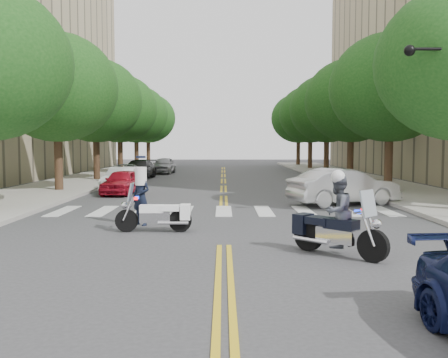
{
  "coord_description": "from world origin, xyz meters",
  "views": [
    {
      "loc": [
        -0.03,
        -12.56,
        2.6
      ],
      "look_at": [
        0.01,
        5.72,
        1.3
      ],
      "focal_mm": 40.0,
      "sensor_mm": 36.0,
      "label": 1
    }
  ],
  "objects_px": {
    "motorcycle_parked": "(160,215)",
    "officer_standing": "(141,197)",
    "motorcycle_police": "(335,218)",
    "convertible": "(344,187)"
  },
  "relations": [
    {
      "from": "motorcycle_police",
      "to": "convertible",
      "type": "bearing_deg",
      "value": -149.5
    },
    {
      "from": "motorcycle_police",
      "to": "motorcycle_parked",
      "type": "distance_m",
      "value": 5.44
    },
    {
      "from": "motorcycle_parked",
      "to": "convertible",
      "type": "height_order",
      "value": "convertible"
    },
    {
      "from": "motorcycle_police",
      "to": "convertible",
      "type": "xyz_separation_m",
      "value": [
        2.53,
        9.6,
        -0.11
      ]
    },
    {
      "from": "officer_standing",
      "to": "convertible",
      "type": "relative_size",
      "value": 0.38
    },
    {
      "from": "motorcycle_parked",
      "to": "officer_standing",
      "type": "distance_m",
      "value": 1.49
    },
    {
      "from": "motorcycle_parked",
      "to": "officer_standing",
      "type": "xyz_separation_m",
      "value": [
        -0.76,
        1.22,
        0.39
      ]
    },
    {
      "from": "convertible",
      "to": "officer_standing",
      "type": "bearing_deg",
      "value": 104.27
    },
    {
      "from": "motorcycle_parked",
      "to": "motorcycle_police",
      "type": "bearing_deg",
      "value": -125.94
    },
    {
      "from": "officer_standing",
      "to": "motorcycle_parked",
      "type": "bearing_deg",
      "value": -24.06
    }
  ]
}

